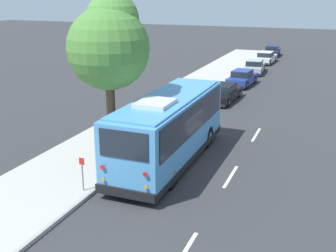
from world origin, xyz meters
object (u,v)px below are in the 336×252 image
(parked_sedan_white, at_px, (266,58))
(sign_post_far, at_px, (100,163))
(street_tree, at_px, (109,43))
(sign_post_near, at_px, (82,174))
(parked_sedan_black, at_px, (223,93))
(shuttle_bus, at_px, (169,126))
(parked_sedan_navy, at_px, (272,51))
(parked_sedan_blue, at_px, (242,78))
(parked_sedan_silver, at_px, (254,67))

(parked_sedan_white, xyz_separation_m, sign_post_far, (-33.63, 1.44, 0.20))
(street_tree, relative_size, sign_post_near, 5.44)
(parked_sedan_black, xyz_separation_m, parked_sedan_white, (18.48, -0.07, -0.00))
(shuttle_bus, xyz_separation_m, parked_sedan_navy, (36.35, 0.65, -1.20))
(street_tree, bearing_deg, parked_sedan_blue, -6.31)
(parked_sedan_blue, relative_size, parked_sedan_white, 0.91)
(parked_sedan_white, xyz_separation_m, sign_post_near, (-34.96, 1.44, 0.28))
(parked_sedan_white, relative_size, parked_sedan_navy, 1.08)
(parked_sedan_silver, bearing_deg, sign_post_far, 173.05)
(parked_sedan_black, distance_m, sign_post_near, 16.54)
(shuttle_bus, height_order, parked_sedan_white, shuttle_bus)
(parked_sedan_silver, relative_size, street_tree, 0.61)
(shuttle_bus, xyz_separation_m, parked_sedan_black, (12.21, 0.58, -1.20))
(parked_sedan_black, height_order, sign_post_far, sign_post_far)
(parked_sedan_white, distance_m, parked_sedan_navy, 5.66)
(shuttle_bus, bearing_deg, sign_post_far, 146.58)
(parked_sedan_silver, height_order, parked_sedan_white, parked_sedan_silver)
(parked_sedan_black, bearing_deg, sign_post_far, 177.34)
(parked_sedan_silver, relative_size, parked_sedan_white, 0.96)
(shuttle_bus, height_order, sign_post_near, shuttle_bus)
(parked_sedan_blue, bearing_deg, shuttle_bus, -173.90)
(parked_sedan_black, bearing_deg, parked_sedan_white, 2.28)
(parked_sedan_white, bearing_deg, parked_sedan_silver, -177.30)
(parked_sedan_silver, height_order, sign_post_far, sign_post_far)
(parked_sedan_black, bearing_deg, street_tree, 174.00)
(parked_sedan_black, distance_m, parked_sedan_white, 18.48)
(parked_sedan_white, bearing_deg, parked_sedan_black, -177.15)
(parked_sedan_black, relative_size, sign_post_near, 3.40)
(shuttle_bus, relative_size, parked_sedan_white, 1.93)
(parked_sedan_navy, xyz_separation_m, sign_post_near, (-40.62, 1.30, 0.27))
(parked_sedan_white, bearing_deg, shuttle_bus, -175.97)
(parked_sedan_blue, distance_m, parked_sedan_navy, 18.35)
(street_tree, bearing_deg, parked_sedan_black, -8.49)
(shuttle_bus, height_order, parked_sedan_silver, shuttle_bus)
(shuttle_bus, height_order, parked_sedan_black, shuttle_bus)
(parked_sedan_blue, xyz_separation_m, sign_post_near, (-22.27, 1.51, 0.25))
(parked_sedan_blue, relative_size, parked_sedan_navy, 0.99)
(parked_sedan_black, xyz_separation_m, sign_post_far, (-15.15, 1.37, 0.20))
(parked_sedan_black, relative_size, parked_sedan_navy, 1.07)
(sign_post_near, relative_size, sign_post_far, 1.09)
(parked_sedan_black, bearing_deg, parked_sedan_navy, 2.66)
(parked_sedan_black, distance_m, parked_sedan_navy, 24.14)
(parked_sedan_white, bearing_deg, parked_sedan_blue, -176.61)
(parked_sedan_silver, height_order, parked_sedan_navy, parked_sedan_silver)
(parked_sedan_black, xyz_separation_m, parked_sedan_navy, (24.14, 0.07, 0.01))
(parked_sedan_navy, bearing_deg, parked_sedan_white, 179.30)
(shuttle_bus, relative_size, parked_sedan_black, 1.94)
(shuttle_bus, bearing_deg, parked_sedan_navy, 1.18)
(sign_post_near, bearing_deg, sign_post_far, 0.00)
(parked_sedan_black, height_order, parked_sedan_silver, parked_sedan_silver)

